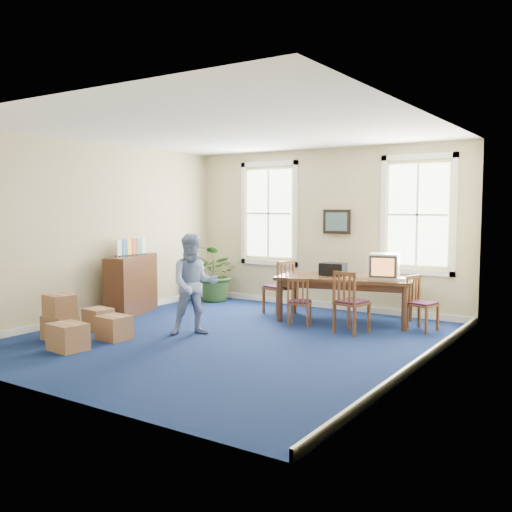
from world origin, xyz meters
The scene contains 25 objects.
floor centered at (0.00, 0.00, 0.00)m, with size 6.50×6.50×0.00m, color navy.
ceiling centered at (0.00, 0.00, 3.20)m, with size 6.50×6.50×0.00m, color white.
wall_back centered at (0.00, 3.25, 1.60)m, with size 6.50×6.50×0.00m, color #C0B387.
wall_front centered at (0.00, -3.25, 1.60)m, with size 6.50×6.50×0.00m, color #C0B387.
wall_left centered at (-3.00, 0.00, 1.60)m, with size 6.50×6.50×0.00m, color #C0B387.
wall_right centered at (3.00, 0.00, 1.60)m, with size 6.50×6.50×0.00m, color #C0B387.
baseboard_back centered at (0.00, 3.22, 0.06)m, with size 6.00×0.04×0.12m, color white.
baseboard_left centered at (-2.97, 0.00, 0.06)m, with size 0.04×6.50×0.12m, color white.
baseboard_right centered at (2.97, 0.00, 0.06)m, with size 0.04×6.50×0.12m, color white.
window_left centered at (-1.30, 3.23, 1.90)m, with size 1.40×0.12×2.20m, color white, non-canonical shape.
window_right centered at (1.90, 3.23, 1.90)m, with size 1.40×0.12×2.20m, color white, non-canonical shape.
wall_picture centered at (0.30, 3.20, 1.75)m, with size 0.58×0.06×0.48m, color black, non-canonical shape.
conference_table centered at (0.95, 2.20, 0.40)m, with size 2.36×1.07×0.81m, color #482818, non-canonical shape.
crt_tv centered at (1.65, 2.26, 1.03)m, with size 0.49×0.53×0.44m, color #B7B7BC, non-canonical shape.
game_console centered at (1.97, 2.20, 0.83)m, with size 0.15×0.19×0.05m, color white.
equipment_bag centered at (0.68, 2.26, 0.92)m, with size 0.45×0.29×0.22m, color black.
chair_near_left centered at (0.47, 1.40, 0.42)m, with size 0.38×0.38×0.85m, color brown, non-canonical shape.
chair_near_right centered at (1.43, 1.40, 0.51)m, with size 0.46×0.46×1.02m, color brown, non-canonical shape.
chair_end_left centered at (-0.44, 2.20, 0.51)m, with size 0.46×0.46×1.03m, color brown, non-canonical shape.
chair_end_right centered at (2.35, 2.20, 0.45)m, with size 0.41×0.41×0.91m, color brown, non-canonical shape.
man centered at (-0.63, -0.10, 0.81)m, with size 0.79×0.61×1.62m, color #8395C6.
credenza centered at (-2.75, 0.61, 0.57)m, with size 0.42×1.46×1.15m, color #482818.
brochure_rack centered at (-2.73, 0.61, 1.32)m, with size 0.14×0.78×0.34m, color #99999E, non-canonical shape.
potted_plant centered at (-2.28, 2.66, 0.62)m, with size 1.11×0.96×1.23m, color #2B4D1F.
cardboard_boxes centered at (-1.96, -1.41, 0.37)m, with size 1.29×1.29×0.74m, color #9B6845, non-canonical shape.
Camera 1 is at (5.15, -7.08, 2.05)m, focal length 40.00 mm.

